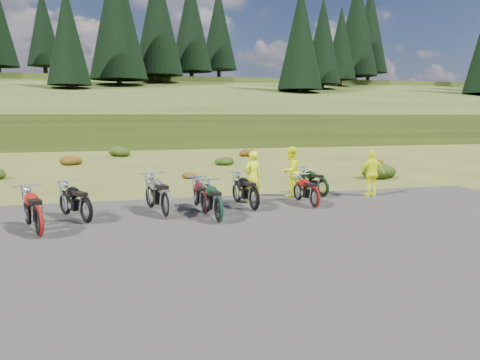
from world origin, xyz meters
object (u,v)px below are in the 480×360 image
object	(u,v)px
motorcycle_7	(323,198)
person_middle	(253,178)
motorcycle_3	(167,219)
motorcycle_0	(87,224)

from	to	relation	value
motorcycle_7	person_middle	size ratio (longest dim) A/B	1.12
motorcycle_3	motorcycle_7	world-z (taller)	motorcycle_3
motorcycle_0	motorcycle_3	world-z (taller)	motorcycle_3
motorcycle_7	person_middle	distance (m)	2.88
person_middle	motorcycle_3	bearing A→B (deg)	9.77
person_middle	motorcycle_0	bearing A→B (deg)	0.13
motorcycle_3	person_middle	size ratio (longest dim) A/B	1.32
motorcycle_0	motorcycle_3	size ratio (longest dim) A/B	0.90
motorcycle_3	motorcycle_0	bearing A→B (deg)	80.05
motorcycle_0	motorcycle_7	size ratio (longest dim) A/B	1.06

